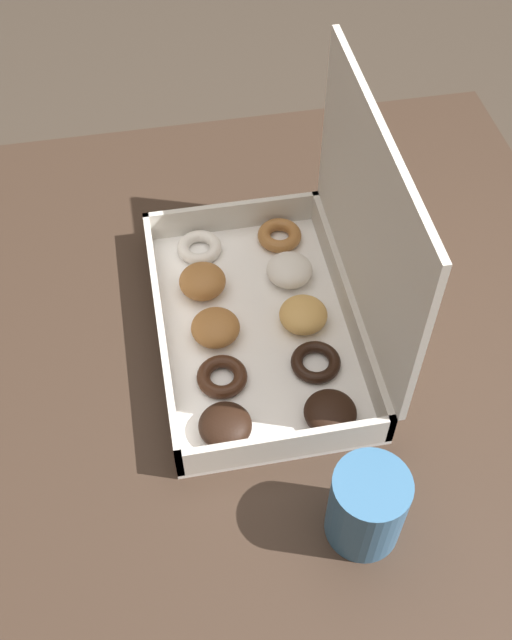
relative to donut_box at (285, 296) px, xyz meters
name	(u,v)px	position (x,y,z in m)	size (l,w,h in m)	color
ground_plane	(227,586)	(0.06, -0.10, -0.78)	(8.00, 8.00, 0.00)	#42382D
dining_table	(213,420)	(0.06, -0.10, -0.16)	(0.95, 1.02, 0.72)	#38281E
donut_box	(285,296)	(0.00, 0.00, 0.00)	(0.36, 0.24, 0.29)	white
coffee_mug	(367,506)	(0.27, 0.03, -0.01)	(0.08, 0.08, 0.10)	teal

